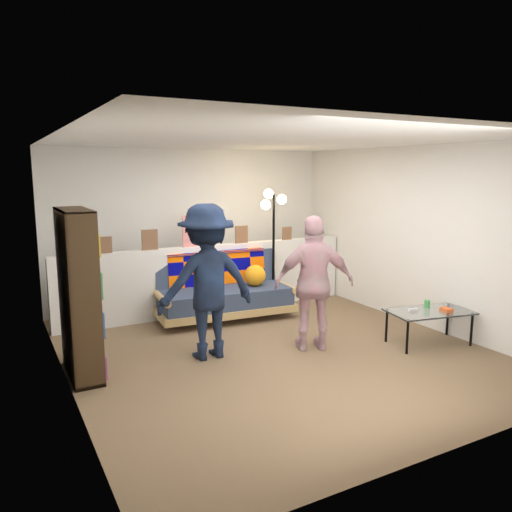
{
  "coord_description": "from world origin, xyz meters",
  "views": [
    {
      "loc": [
        -2.83,
        -4.82,
        2.06
      ],
      "look_at": [
        0.0,
        0.4,
        1.05
      ],
      "focal_mm": 35.0,
      "sensor_mm": 36.0,
      "label": 1
    }
  ],
  "objects": [
    {
      "name": "coffee_table",
      "position": [
        1.76,
        -0.74,
        0.39
      ],
      "size": [
        1.07,
        0.72,
        0.51
      ],
      "color": "black",
      "rests_on": "ground"
    },
    {
      "name": "floor_lamp",
      "position": [
        0.91,
        1.57,
        1.28
      ],
      "size": [
        0.42,
        0.35,
        1.8
      ],
      "color": "black",
      "rests_on": "ground"
    },
    {
      "name": "person_left",
      "position": [
        -0.75,
        0.15,
        0.86
      ],
      "size": [
        1.12,
        0.65,
        1.72
      ],
      "primitive_type": "imported",
      "rotation": [
        0.0,
        0.0,
        3.13
      ],
      "color": "black",
      "rests_on": "ground"
    },
    {
      "name": "bookshelf",
      "position": [
        -2.08,
        0.29,
        0.79
      ],
      "size": [
        0.28,
        0.85,
        1.7
      ],
      "color": "black",
      "rests_on": "ground"
    },
    {
      "name": "room_shell",
      "position": [
        0.0,
        0.47,
        1.67
      ],
      "size": [
        4.6,
        5.05,
        2.45
      ],
      "color": "silver",
      "rests_on": "ground"
    },
    {
      "name": "half_wall_ledge",
      "position": [
        0.0,
        1.8,
        0.5
      ],
      "size": [
        4.45,
        0.15,
        1.0
      ],
      "primitive_type": "cube",
      "color": "silver",
      "rests_on": "ground"
    },
    {
      "name": "ground",
      "position": [
        0.0,
        0.0,
        0.0
      ],
      "size": [
        5.0,
        5.0,
        0.0
      ],
      "primitive_type": "plane",
      "color": "brown",
      "rests_on": "ground"
    },
    {
      "name": "ledge_decor",
      "position": [
        -0.23,
        1.78,
        1.18
      ],
      "size": [
        2.97,
        0.02,
        0.45
      ],
      "color": "brown",
      "rests_on": "half_wall_ledge"
    },
    {
      "name": "person_right",
      "position": [
        0.44,
        -0.21,
        0.79
      ],
      "size": [
        1.0,
        0.71,
        1.57
      ],
      "primitive_type": "imported",
      "rotation": [
        0.0,
        0.0,
        2.74
      ],
      "color": "pink",
      "rests_on": "ground"
    },
    {
      "name": "futon_sofa",
      "position": [
        0.05,
        1.46,
        0.38
      ],
      "size": [
        1.98,
        1.07,
        0.82
      ],
      "color": "tan",
      "rests_on": "ground"
    }
  ]
}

